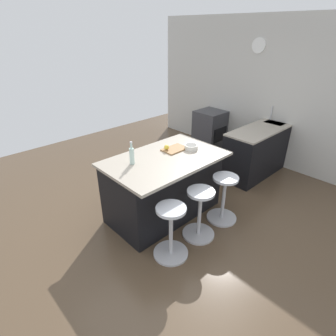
% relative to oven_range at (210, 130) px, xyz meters
% --- Properties ---
extents(ground_plane, '(7.82, 7.82, 0.00)m').
position_rel_oven_range_xyz_m(ground_plane, '(2.66, 1.15, -0.44)').
color(ground_plane, brown).
extents(interior_partition_left, '(0.15, 5.77, 2.79)m').
position_rel_oven_range_xyz_m(interior_partition_left, '(-0.35, 1.15, 0.96)').
color(interior_partition_left, beige).
rests_on(interior_partition_left, ground_plane).
extents(sink_cabinet, '(2.17, 0.60, 1.18)m').
position_rel_oven_range_xyz_m(sink_cabinet, '(-0.00, 1.43, 0.02)').
color(sink_cabinet, black).
rests_on(sink_cabinet, ground_plane).
extents(oven_range, '(0.60, 0.61, 0.87)m').
position_rel_oven_range_xyz_m(oven_range, '(0.00, 0.00, 0.00)').
color(oven_range, '#38383D').
rests_on(oven_range, ground_plane).
extents(kitchen_island, '(1.68, 1.06, 0.95)m').
position_rel_oven_range_xyz_m(kitchen_island, '(2.53, 1.18, 0.04)').
color(kitchen_island, black).
rests_on(kitchen_island, ground_plane).
extents(stool_by_window, '(0.44, 0.44, 0.71)m').
position_rel_oven_range_xyz_m(stool_by_window, '(2.00, 1.89, -0.10)').
color(stool_by_window, '#B7B7BC').
rests_on(stool_by_window, ground_plane).
extents(stool_middle, '(0.44, 0.44, 0.71)m').
position_rel_oven_range_xyz_m(stool_middle, '(2.53, 1.89, -0.10)').
color(stool_middle, '#B7B7BC').
rests_on(stool_middle, ground_plane).
extents(stool_near_camera, '(0.44, 0.44, 0.71)m').
position_rel_oven_range_xyz_m(stool_near_camera, '(3.06, 1.89, -0.10)').
color(stool_near_camera, '#B7B7BC').
rests_on(stool_near_camera, ground_plane).
extents(cutting_board, '(0.36, 0.24, 0.02)m').
position_rel_oven_range_xyz_m(cutting_board, '(2.25, 1.11, 0.52)').
color(cutting_board, olive).
rests_on(cutting_board, kitchen_island).
extents(apple_yellow, '(0.07, 0.07, 0.07)m').
position_rel_oven_range_xyz_m(apple_yellow, '(2.36, 1.07, 0.57)').
color(apple_yellow, gold).
rests_on(apple_yellow, cutting_board).
extents(water_bottle, '(0.06, 0.06, 0.31)m').
position_rel_oven_range_xyz_m(water_bottle, '(2.98, 1.06, 0.64)').
color(water_bottle, silver).
rests_on(water_bottle, kitchen_island).
extents(fruit_bowl, '(0.20, 0.20, 0.07)m').
position_rel_oven_range_xyz_m(fruit_bowl, '(2.06, 1.27, 0.55)').
color(fruit_bowl, silver).
rests_on(fruit_bowl, kitchen_island).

